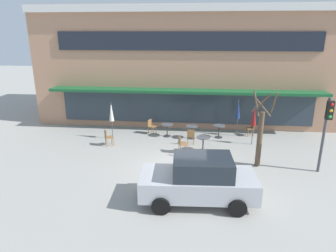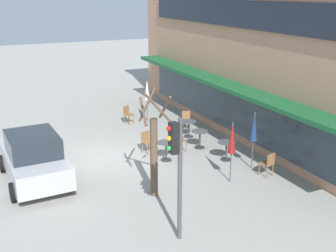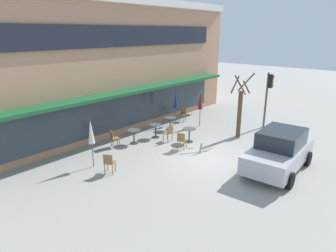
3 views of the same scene
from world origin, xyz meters
The scene contains 17 objects.
ground_plane centered at (0.00, 0.00, 0.00)m, with size 80.00×80.00×0.00m, color #9E9B93.
building_facade centered at (0.00, 9.97, 3.80)m, with size 19.80×9.10×7.60m.
cafe_table_near_wall centered at (0.49, 4.09, 0.52)m, with size 0.70×0.70×0.76m.
cafe_table_streetside centered at (2.10, 4.39, 0.52)m, with size 0.70×0.70×0.76m.
cafe_table_by_tree centered at (-0.96, 4.30, 0.52)m, with size 0.70×0.70×0.76m.
cafe_table_mid_patio centered at (1.15, 2.22, 0.52)m, with size 0.70×0.70×0.76m.
patio_umbrella_green_folded centered at (3.87, 3.45, 1.63)m, with size 0.28×0.28×2.20m.
patio_umbrella_cream_folded centered at (3.19, 4.84, 1.63)m, with size 0.28×0.28×2.20m.
patio_umbrella_corner_open centered at (-4.10, 3.56, 1.63)m, with size 0.28×0.28×2.20m.
cafe_chair_0 centered at (-2.00, 4.71, 0.53)m, with size 0.52×0.52×0.89m.
cafe_chair_1 centered at (-4.07, 2.48, 0.53)m, with size 0.55×0.55×0.89m.
cafe_chair_2 centered at (4.04, 4.93, 0.53)m, with size 0.49×0.49×0.89m.
cafe_chair_3 centered at (0.48, 3.10, 0.53)m, with size 0.40×0.40×0.89m.
cafe_chair_4 centered at (0.04, 1.86, 0.53)m, with size 0.50×0.50×0.89m.
parked_sedan centered at (0.94, -2.73, 0.88)m, with size 4.29×2.19×1.76m.
street_tree centered at (3.69, 0.65, 1.58)m, with size 0.96×0.99×3.62m.
traffic_light_pole centered at (6.29, 0.19, 2.30)m, with size 0.26×0.44×3.40m.
Camera 1 is at (0.79, -12.58, 6.04)m, focal length 32.00 mm.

